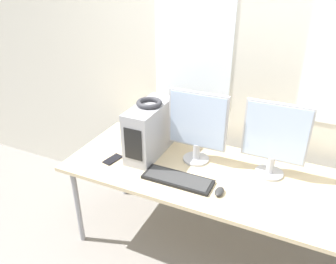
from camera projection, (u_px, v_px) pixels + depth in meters
wall_back at (267, 64)px, 2.29m from camera, size 8.00×0.07×2.70m
desk at (239, 184)px, 2.18m from camera, size 2.41×0.81×0.71m
pc_tower at (150, 130)px, 2.38m from camera, size 0.19×0.49×0.38m
headphones at (149, 103)px, 2.28m from camera, size 0.18×0.18×0.03m
monitor_main at (197, 125)px, 2.24m from camera, size 0.42×0.19×0.52m
monitor_right_near at (275, 138)px, 2.09m from camera, size 0.41×0.19×0.52m
keyboard at (178, 179)px, 2.14m from camera, size 0.46×0.17×0.02m
mouse at (219, 192)px, 2.02m from camera, size 0.05×0.10×0.03m
cell_phone at (113, 159)px, 2.37m from camera, size 0.09×0.16×0.01m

